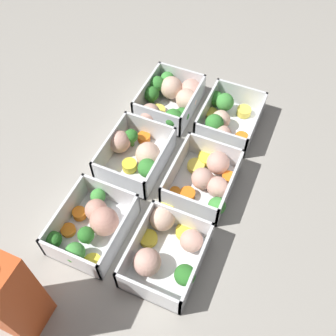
# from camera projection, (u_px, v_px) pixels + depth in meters

# --- Properties ---
(ground_plane) EXTENTS (4.00, 4.00, 0.00)m
(ground_plane) POSITION_uv_depth(u_px,v_px,m) (168.00, 174.00, 0.78)
(ground_plane) COLOR gray
(container_near_left) EXTENTS (0.17, 0.13, 0.06)m
(container_near_left) POSITION_uv_depth(u_px,v_px,m) (166.00, 249.00, 0.66)
(container_near_left) COLOR white
(container_near_left) RESTS_ON ground_plane
(container_near_center) EXTENTS (0.17, 0.12, 0.06)m
(container_near_center) POSITION_uv_depth(u_px,v_px,m) (206.00, 179.00, 0.75)
(container_near_center) COLOR white
(container_near_center) RESTS_ON ground_plane
(container_near_right) EXTENTS (0.16, 0.12, 0.06)m
(container_near_right) POSITION_uv_depth(u_px,v_px,m) (225.00, 119.00, 0.84)
(container_near_right) COLOR white
(container_near_right) RESTS_ON ground_plane
(container_far_left) EXTENTS (0.15, 0.12, 0.06)m
(container_far_left) POSITION_uv_depth(u_px,v_px,m) (92.00, 225.00, 0.69)
(container_far_left) COLOR white
(container_far_left) RESTS_ON ground_plane
(container_far_center) EXTENTS (0.15, 0.13, 0.06)m
(container_far_center) POSITION_uv_depth(u_px,v_px,m) (136.00, 153.00, 0.78)
(container_far_center) COLOR white
(container_far_center) RESTS_ON ground_plane
(container_far_right) EXTENTS (0.16, 0.13, 0.06)m
(container_far_right) POSITION_uv_depth(u_px,v_px,m) (171.00, 98.00, 0.87)
(container_far_right) COLOR white
(container_far_right) RESTS_ON ground_plane
(juice_carton) EXTENTS (0.07, 0.07, 0.20)m
(juice_carton) POSITION_uv_depth(u_px,v_px,m) (8.00, 297.00, 0.54)
(juice_carton) COLOR #D14C1E
(juice_carton) RESTS_ON ground_plane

